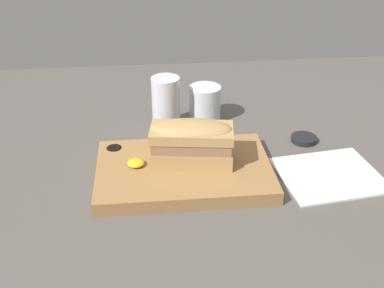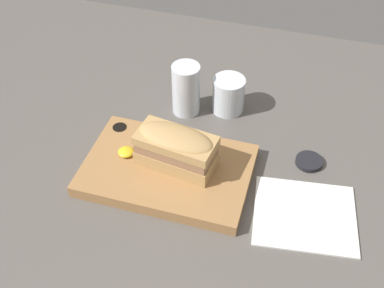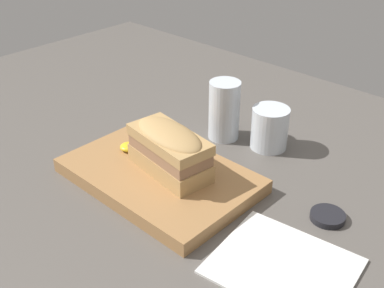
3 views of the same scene
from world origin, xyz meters
TOP-DOWN VIEW (x-y plane):
  - dining_table at (0.00, 0.00)cm, footprint 159.50×124.15cm
  - serving_board at (-0.04, 1.14)cm, footprint 32.87×21.64cm
  - sandwich at (1.58, 2.22)cm, footprint 16.19×9.37cm
  - mustard_dollop at (-8.98, 1.80)cm, footprint 3.22×3.22cm
  - water_glass at (-2.19, 21.23)cm, footprint 6.28×6.28cm
  - wine_glass at (6.88, 24.27)cm, footprint 7.28×7.28cm
  - napkin at (27.73, -1.51)cm, footprint 20.72×18.52cm
  - condiment_dish at (26.93, 12.16)cm, footprint 5.53×5.53cm

SIDE VIEW (x-z plane):
  - dining_table at x=0.00cm, z-range 0.00..2.00cm
  - napkin at x=27.73cm, z-range 2.00..2.40cm
  - condiment_dish at x=26.93cm, z-range 2.00..3.07cm
  - serving_board at x=-0.04cm, z-range 1.97..4.60cm
  - mustard_dollop at x=-8.98cm, z-range 4.56..5.85cm
  - wine_glass at x=6.88cm, z-range 1.69..10.03cm
  - water_glass at x=-2.19cm, z-range 1.19..13.30cm
  - sandwich at x=1.58cm, z-range 4.88..13.36cm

